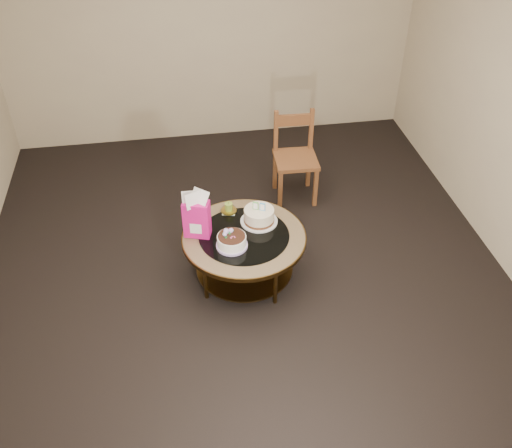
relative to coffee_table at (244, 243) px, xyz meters
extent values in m
plane|color=black|center=(0.00, 0.00, -0.38)|extent=(5.00, 5.00, 0.00)
cube|color=tan|center=(0.00, 2.50, 0.92)|extent=(4.50, 0.02, 2.60)
cylinder|color=#533917|center=(0.35, 0.20, -0.17)|extent=(0.04, 0.04, 0.42)
cylinder|color=#533917|center=(-0.20, 0.35, -0.17)|extent=(0.04, 0.04, 0.42)
cylinder|color=#533917|center=(-0.35, -0.20, -0.17)|extent=(0.04, 0.04, 0.42)
cylinder|color=#533917|center=(0.20, -0.35, -0.17)|extent=(0.04, 0.04, 0.42)
cylinder|color=#533917|center=(0.00, 0.00, -0.28)|extent=(0.82, 0.82, 0.02)
cylinder|color=#533917|center=(0.00, 0.00, 0.05)|extent=(1.02, 1.02, 0.04)
cylinder|color=olive|center=(0.00, 0.00, 0.07)|extent=(1.00, 1.00, 0.01)
cylinder|color=black|center=(0.00, 0.00, 0.08)|extent=(0.74, 0.74, 0.01)
cylinder|color=#B69CDD|center=(-0.12, -0.12, 0.09)|extent=(0.25, 0.25, 0.02)
cylinder|color=white|center=(-0.12, -0.12, 0.13)|extent=(0.23, 0.23, 0.10)
cylinder|color=black|center=(-0.12, -0.12, 0.18)|extent=(0.22, 0.22, 0.01)
sphere|color=#B69CDD|center=(-0.15, -0.08, 0.20)|extent=(0.05, 0.05, 0.05)
sphere|color=#B69CDD|center=(-0.11, -0.07, 0.20)|extent=(0.04, 0.04, 0.04)
sphere|color=#B69CDD|center=(-0.17, -0.11, 0.20)|extent=(0.04, 0.04, 0.04)
cone|color=#217D33|center=(-0.13, -0.10, 0.19)|extent=(0.02, 0.03, 0.02)
cone|color=#217D33|center=(-0.18, -0.08, 0.19)|extent=(0.03, 0.03, 0.02)
cone|color=#217D33|center=(-0.10, -0.06, 0.19)|extent=(0.03, 0.03, 0.02)
cone|color=#217D33|center=(-0.16, -0.14, 0.19)|extent=(0.03, 0.03, 0.02)
cylinder|color=silver|center=(0.15, 0.15, 0.09)|extent=(0.31, 0.31, 0.01)
cylinder|color=#4C2915|center=(0.15, 0.15, 0.10)|extent=(0.26, 0.26, 0.02)
cylinder|color=beige|center=(0.15, 0.15, 0.16)|extent=(0.25, 0.25, 0.09)
cube|color=#59B84F|center=(0.12, 0.16, 0.24)|extent=(0.05, 0.03, 0.07)
cube|color=white|center=(0.12, 0.16, 0.24)|extent=(0.04, 0.03, 0.06)
cube|color=#44A4E8|center=(0.18, 0.14, 0.24)|extent=(0.05, 0.03, 0.07)
cube|color=white|center=(0.18, 0.14, 0.24)|extent=(0.04, 0.03, 0.06)
cube|color=#EB1689|center=(-0.37, 0.07, 0.24)|extent=(0.23, 0.17, 0.32)
cube|color=silver|center=(-0.37, 0.07, 0.18)|extent=(0.13, 0.14, 0.09)
cube|color=tan|center=(-0.08, 0.33, 0.08)|extent=(0.13, 0.13, 0.01)
cylinder|color=gold|center=(-0.08, 0.33, 0.10)|extent=(0.13, 0.13, 0.01)
cylinder|color=olive|center=(-0.08, 0.33, 0.14)|extent=(0.07, 0.07, 0.07)
cylinder|color=black|center=(-0.08, 0.33, 0.17)|extent=(0.00, 0.00, 0.01)
cube|color=brown|center=(0.67, 1.08, 0.06)|extent=(0.42, 0.42, 0.04)
cube|color=brown|center=(0.49, 0.92, -0.16)|extent=(0.04, 0.04, 0.44)
cube|color=brown|center=(0.84, 0.90, -0.16)|extent=(0.04, 0.04, 0.44)
cube|color=brown|center=(0.50, 1.27, -0.16)|extent=(0.04, 0.04, 0.44)
cube|color=brown|center=(0.85, 1.25, -0.16)|extent=(0.04, 0.04, 0.44)
cube|color=brown|center=(0.50, 1.27, 0.28)|extent=(0.04, 0.04, 0.45)
cube|color=brown|center=(0.85, 1.25, 0.28)|extent=(0.04, 0.04, 0.45)
cube|color=brown|center=(0.68, 1.26, 0.40)|extent=(0.35, 0.04, 0.12)
camera|label=1|loc=(-0.48, -3.54, 3.04)|focal=40.00mm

